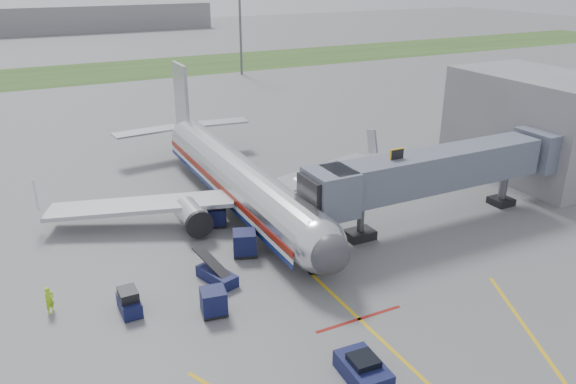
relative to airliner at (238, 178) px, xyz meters
name	(u,v)px	position (x,y,z in m)	size (l,w,h in m)	color
ground	(326,287)	(0.00, -15.25, -2.65)	(400.00, 400.00, 0.00)	#565659
grass_strip	(97,72)	(0.00, 74.75, -2.64)	(300.00, 25.00, 0.01)	#2D4C1E
apron_markings	(393,351)	(0.00, -22.65, -2.64)	(21.52, 50.00, 0.01)	gold
airliner	(238,178)	(0.00, 0.00, 0.00)	(32.10, 35.67, 10.25)	silver
jet_bridge	(434,171)	(12.86, -10.25, 1.82)	(25.30, 4.00, 6.90)	slate
terminal	(535,125)	(30.00, -5.25, 2.35)	(10.00, 16.00, 10.00)	slate
light_mast_right	(240,17)	(25.00, 59.75, 8.13)	(2.00, 0.44, 20.40)	#595B60
distant_terminal	(17,21)	(-10.00, 154.75, 1.35)	(120.00, 14.00, 8.00)	slate
pushback_tug	(363,369)	(-2.74, -23.68, -2.11)	(2.05, 3.19, 1.29)	#0B1633
baggage_tug	(129,302)	(-12.17, -12.23, -1.95)	(1.19, 2.25, 1.56)	#0B1633
baggage_cart_a	(214,302)	(-7.61, -14.75, -1.80)	(1.76, 1.76, 1.65)	#0B1633
baggage_cart_b	(217,217)	(-3.08, -2.99, -1.86)	(1.87, 1.87, 1.54)	#0B1633
baggage_cart_c	(245,243)	(-3.00, -8.61, -1.71)	(2.17, 2.17, 1.83)	#0B1633
belt_loader	(217,275)	(-6.14, -11.21, -2.18)	(2.13, 3.93, 1.85)	#0B1633
ground_power_cart	(318,222)	(4.00, -7.25, -2.09)	(1.42, 0.96, 1.13)	#E2A70D
ramp_worker	(49,300)	(-16.49, -10.09, -1.78)	(0.63, 0.41, 1.73)	#9BE11A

